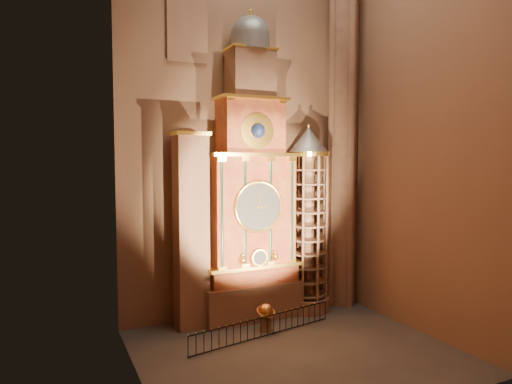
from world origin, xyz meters
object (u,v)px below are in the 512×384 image
portrait_tower (191,230)px  stair_turret (308,221)px  iron_railing (264,327)px  celestial_globe (266,315)px  astronomical_clock (251,198)px

portrait_tower → stair_turret: bearing=-2.3°
stair_turret → iron_railing: 6.79m
celestial_globe → portrait_tower: bearing=146.1°
celestial_globe → astronomical_clock: bearing=86.6°
iron_railing → celestial_globe: bearing=57.6°
astronomical_clock → portrait_tower: (-3.40, 0.02, -1.53)m
portrait_tower → celestial_globe: bearing=-33.9°
portrait_tower → astronomical_clock: bearing=-0.3°
astronomical_clock → celestial_globe: size_ratio=11.79×
portrait_tower → iron_railing: (2.80, -2.94, -4.60)m
astronomical_clock → iron_railing: 6.82m
stair_turret → portrait_tower: bearing=177.7°
portrait_tower → iron_railing: bearing=-46.4°
portrait_tower → celestial_globe: size_ratio=7.20×
celestial_globe → stair_turret: bearing=27.8°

